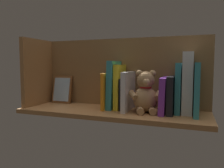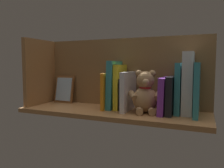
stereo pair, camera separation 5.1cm
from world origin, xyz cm
name	(u,v)px [view 1 (the left image)]	position (x,y,z in cm)	size (l,w,h in cm)	color
ground_plane	(112,112)	(0.00, 0.00, -1.10)	(96.22, 30.99, 2.20)	#9E6B3D
shelf_back_panel	(120,72)	(0.00, -13.24, 18.89)	(96.22, 1.50, 37.78)	olive
shelf_side_divider	(38,72)	(46.11, 0.00, 18.89)	(2.40, 24.99, 37.78)	#9E6B3D
book_0	(197,89)	(-40.46, -2.52, 12.07)	(2.33, 19.14, 24.15)	teal
dictionary_thick_white	(188,83)	(-36.47, -4.96, 14.53)	(4.72, 14.07, 29.05)	silver
book_1	(179,88)	(-32.37, -4.82, 12.00)	(2.55, 14.54, 24.00)	teal
book_2	(171,95)	(-29.19, -2.94, 8.89)	(2.87, 18.31, 17.78)	black
book_3	(164,95)	(-25.90, -2.57, 8.60)	(2.78, 19.05, 17.20)	purple
teddy_bear	(146,94)	(-17.28, -0.30, 9.10)	(16.03, 15.54, 20.69)	tan
book_4	(128,91)	(-8.08, -2.33, 9.81)	(2.28, 19.52, 19.61)	silver
book_5	(125,94)	(-5.41, -4.98, 8.06)	(2.12, 14.23, 16.13)	black
book_6	(120,87)	(-2.58, -4.91, 11.63)	(2.60, 14.38, 23.26)	yellow
book_7	(114,85)	(0.66, -4.39, 12.58)	(2.96, 15.41, 25.15)	teal
book_8	(108,91)	(3.45, -3.49, 9.42)	(1.68, 17.20, 18.84)	orange
picture_frame_leaning	(62,89)	(35.99, -9.48, 8.28)	(12.55, 4.59, 16.79)	brown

